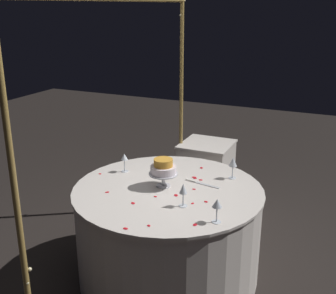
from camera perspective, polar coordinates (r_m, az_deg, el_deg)
The scene contains 26 objects.
ground_plane at distance 3.57m, azimuth 0.00°, elevation -16.57°, with size 12.00×12.00×0.00m, color black.
decorative_arch at distance 3.16m, azimuth -6.20°, elevation 6.75°, with size 2.32×0.06×2.12m.
main_table at distance 3.37m, azimuth 0.00°, elevation -11.38°, with size 1.44×1.44×0.74m.
side_table at distance 4.46m, azimuth 5.15°, elevation -3.87°, with size 0.50×0.50×0.72m.
tiered_cake at distance 3.19m, azimuth -0.64°, elevation -2.93°, with size 0.22×0.22×0.22m.
wine_glass_0 at distance 2.89m, azimuth 2.07°, elevation -5.79°, with size 0.06×0.06×0.17m.
wine_glass_1 at distance 3.38m, azimuth 8.76°, elevation -2.10°, with size 0.07×0.07×0.18m.
wine_glass_2 at distance 2.70m, azimuth 6.64°, elevation -7.71°, with size 0.06×0.06×0.16m.
wine_glass_3 at distance 3.49m, azimuth -5.91°, elevation -1.49°, with size 0.06×0.06×0.16m.
cake_knife at distance 3.30m, azimuth 4.37°, elevation -4.87°, with size 0.07×0.29×0.01m.
rose_petal_0 at distance 3.01m, azimuth 5.14°, elevation -7.36°, with size 0.03×0.02×0.00m, color red.
rose_petal_1 at distance 2.67m, azimuth -5.75°, elevation -10.88°, with size 0.03×0.02×0.00m, color red.
rose_petal_2 at distance 3.07m, azimuth -1.72°, elevation -6.69°, with size 0.03×0.02×0.00m, color red.
rose_petal_3 at distance 3.52m, azimuth 0.75°, elevation -3.27°, with size 0.03×0.02×0.00m, color red.
rose_petal_4 at distance 3.39m, azimuth 3.70°, elevation -4.22°, with size 0.03×0.02×0.00m, color red.
rose_petal_5 at distance 2.98m, azimuth -4.74°, elevation -7.55°, with size 0.04×0.03×0.00m, color red.
rose_petal_6 at distance 3.17m, azimuth -8.20°, elevation -6.04°, with size 0.03×0.02×0.00m, color red.
rose_petal_7 at distance 3.51m, azimuth -9.16°, elevation -3.59°, with size 0.03×0.02×0.00m, color red.
rose_petal_8 at distance 3.60m, azimuth 4.53°, elevation -2.81°, with size 0.03×0.02×0.00m, color red.
rose_petal_9 at distance 3.36m, azimuth 4.43°, elevation -4.44°, with size 0.03×0.02×0.00m, color red.
rose_petal_10 at distance 3.09m, azimuth 1.09°, elevation -6.52°, with size 0.04×0.03×0.00m, color red.
rose_petal_11 at distance 2.98m, azimuth 3.32°, elevation -7.59°, with size 0.03×0.02×0.00m, color red.
rose_petal_12 at distance 3.19m, azimuth 3.52°, elevation -5.69°, with size 0.03×0.02×0.00m, color red.
rose_petal_13 at distance 2.70m, azimuth -2.60°, elevation -10.54°, with size 0.03×0.02×0.00m, color red.
rose_petal_14 at distance 3.41m, azimuth 3.52°, elevation -4.08°, with size 0.04×0.02×0.00m, color red.
rose_petal_15 at distance 2.71m, azimuth 3.68°, elevation -10.40°, with size 0.04×0.03×0.00m, color red.
Camera 1 is at (-2.66, -1.21, 2.06)m, focal length 45.21 mm.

